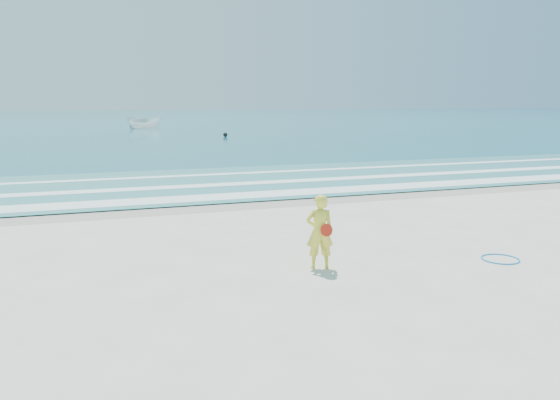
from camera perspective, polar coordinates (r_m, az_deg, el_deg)
name	(u,v)px	position (r m, az deg, el deg)	size (l,w,h in m)	color
ground	(322,287)	(10.78, 4.41, -9.04)	(400.00, 400.00, 0.00)	silver
wet_sand	(218,205)	(19.09, -6.50, -0.50)	(400.00, 2.40, 0.00)	#B2A893
ocean	(109,119)	(114.42, -17.44, 8.09)	(400.00, 190.00, 0.04)	#19727F
shallow	(192,183)	(23.92, -9.19, 1.73)	(400.00, 10.00, 0.01)	#59B7AD
foam_near	(210,197)	(20.33, -7.33, 0.29)	(400.00, 1.40, 0.01)	white
foam_mid	(195,186)	(23.14, -8.84, 1.47)	(400.00, 0.90, 0.01)	white
foam_far	(182,176)	(26.36, -10.16, 2.51)	(400.00, 0.60, 0.01)	white
hoop	(500,259)	(13.47, 22.03, -5.73)	(0.84, 0.84, 0.03)	#0C84DD
boat	(145,122)	(71.85, -13.96, 7.88)	(1.62, 4.29, 1.66)	white
buoy	(225,135)	(54.76, -5.74, 6.82)	(0.44, 0.44, 0.44)	black
woman	(320,232)	(11.71, 4.17, -3.32)	(0.66, 0.51, 1.62)	yellow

